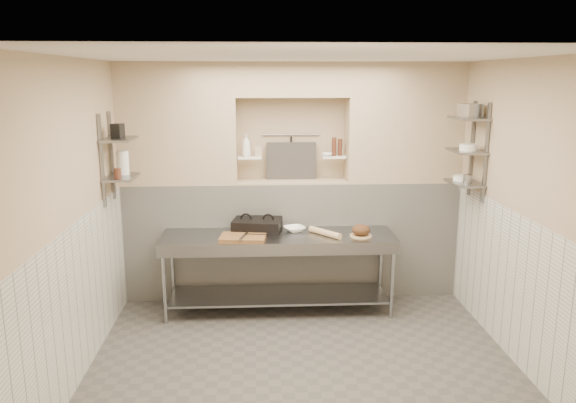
{
  "coord_description": "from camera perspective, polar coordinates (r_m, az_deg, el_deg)",
  "views": [
    {
      "loc": [
        -0.4,
        -4.84,
        2.63
      ],
      "look_at": [
        -0.09,
        0.9,
        1.35
      ],
      "focal_mm": 35.0,
      "sensor_mm": 36.0,
      "label": 1
    }
  ],
  "objects": [
    {
      "name": "wall_back",
      "position": [
        6.97,
        0.27,
        2.37
      ],
      "size": [
        4.0,
        0.1,
        2.8
      ],
      "primitive_type": "cube",
      "color": "tan",
      "rests_on": "ground"
    },
    {
      "name": "cutting_board",
      "position": [
        6.13,
        -4.6,
        -3.68
      ],
      "size": [
        0.53,
        0.39,
        0.04
      ],
      "primitive_type": "cube",
      "rotation": [
        0.0,
        0.0,
        -0.11
      ],
      "color": "brown",
      "rests_on": "prep_table"
    },
    {
      "name": "wainscot_right",
      "position": [
        5.74,
        22.0,
        -8.07
      ],
      "size": [
        0.02,
        3.9,
        1.4
      ],
      "primitive_type": "cube",
      "color": "silver",
      "rests_on": "floor"
    },
    {
      "name": "shelf_rail_right_a",
      "position": [
        6.59,
        18.16,
        5.12
      ],
      "size": [
        0.03,
        0.03,
        1.05
      ],
      "primitive_type": "cube",
      "color": "slate",
      "rests_on": "wall_right"
    },
    {
      "name": "rolling_pin",
      "position": [
        6.27,
        3.77,
        -3.17
      ],
      "size": [
        0.34,
        0.39,
        0.07
      ],
      "primitive_type": "cylinder",
      "rotation": [
        1.57,
        0.0,
        0.69
      ],
      "color": "tan",
      "rests_on": "prep_table"
    },
    {
      "name": "box_left_upper",
      "position": [
        6.06,
        -16.92,
        6.87
      ],
      "size": [
        0.13,
        0.13,
        0.15
      ],
      "primitive_type": "cube",
      "rotation": [
        0.0,
        0.0,
        -0.29
      ],
      "color": "black",
      "rests_on": "wall_shelf_left_upper"
    },
    {
      "name": "condiment_b",
      "position": [
        6.69,
        4.7,
        5.57
      ],
      "size": [
        0.06,
        0.06,
        0.22
      ],
      "primitive_type": "cylinder",
      "color": "#492418",
      "rests_on": "alcove_shelf_right"
    },
    {
      "name": "backwall_pillar_right",
      "position": [
        6.84,
        11.66,
        7.84
      ],
      "size": [
        1.35,
        0.4,
        1.4
      ],
      "primitive_type": "cube",
      "color": "tan",
      "rests_on": "backwall_lower"
    },
    {
      "name": "basket_right",
      "position": [
        6.29,
        18.01,
        8.78
      ],
      "size": [
        0.23,
        0.26,
        0.14
      ],
      "primitive_type": "cube",
      "rotation": [
        0.0,
        0.0,
        0.24
      ],
      "color": "gray",
      "rests_on": "wall_shelf_right_upper"
    },
    {
      "name": "wall_front",
      "position": [
        3.13,
        4.66,
        -10.67
      ],
      "size": [
        4.0,
        0.1,
        2.8
      ],
      "primitive_type": "cube",
      "color": "tan",
      "rests_on": "ground"
    },
    {
      "name": "wainscot_left",
      "position": [
        5.45,
        -20.05,
        -8.99
      ],
      "size": [
        0.02,
        3.9,
        1.4
      ],
      "primitive_type": "cube",
      "color": "silver",
      "rests_on": "floor"
    },
    {
      "name": "panini_press",
      "position": [
        6.41,
        -3.14,
        -2.45
      ],
      "size": [
        0.59,
        0.47,
        0.15
      ],
      "rotation": [
        0.0,
        0.0,
        -0.16
      ],
      "color": "black",
      "rests_on": "prep_table"
    },
    {
      "name": "wall_left",
      "position": [
        5.26,
        -21.25,
        -1.84
      ],
      "size": [
        0.1,
        3.9,
        2.8
      ],
      "primitive_type": "cube",
      "color": "tan",
      "rests_on": "ground"
    },
    {
      "name": "tongs",
      "position": [
        6.05,
        -4.56,
        -3.54
      ],
      "size": [
        0.09,
        0.26,
        0.02
      ],
      "primitive_type": "cylinder",
      "rotation": [
        1.57,
        0.0,
        -0.28
      ],
      "color": "gray",
      "rests_on": "cutting_board"
    },
    {
      "name": "prep_table",
      "position": [
        6.35,
        -0.98,
        -5.7
      ],
      "size": [
        2.6,
        0.7,
        0.9
      ],
      "color": "gray",
      "rests_on": "floor"
    },
    {
      "name": "canister_right",
      "position": [
        6.31,
        17.78,
        2.19
      ],
      "size": [
        0.1,
        0.1,
        0.1
      ],
      "primitive_type": "cylinder",
      "color": "gray",
      "rests_on": "wall_shelf_right_lower"
    },
    {
      "name": "shelf_rail_left_a",
      "position": [
        6.35,
        -17.46,
        4.45
      ],
      "size": [
        0.03,
        0.03,
        0.95
      ],
      "primitive_type": "cube",
      "color": "slate",
      "rests_on": "wall_left"
    },
    {
      "name": "condiment_c",
      "position": [
        6.76,
        5.32,
        5.23
      ],
      "size": [
        0.08,
        0.08,
        0.13
      ],
      "primitive_type": "cylinder",
      "color": "white",
      "rests_on": "alcove_shelf_right"
    },
    {
      "name": "utensil_rail",
      "position": [
        6.81,
        0.31,
        6.81
      ],
      "size": [
        0.7,
        0.02,
        0.02
      ],
      "primitive_type": "cylinder",
      "rotation": [
        0.0,
        1.57,
        0.0
      ],
      "color": "gray",
      "rests_on": "wall_back"
    },
    {
      "name": "alcove_shelf_right",
      "position": [
        6.72,
        4.67,
        4.55
      ],
      "size": [
        0.28,
        0.16,
        0.02
      ],
      "primitive_type": "cube",
      "color": "white",
      "rests_on": "backwall_lower"
    },
    {
      "name": "wall_shelf_right_mid",
      "position": [
        6.36,
        17.66,
        4.9
      ],
      "size": [
        0.3,
        0.5,
        0.02
      ],
      "primitive_type": "cube",
      "color": "slate",
      "rests_on": "wall_right"
    },
    {
      "name": "jar_left",
      "position": [
        6.0,
        -16.93,
        2.75
      ],
      "size": [
        0.07,
        0.07,
        0.11
      ],
      "primitive_type": "cylinder",
      "color": "#492418",
      "rests_on": "wall_shelf_left_lower"
    },
    {
      "name": "backwall_lower",
      "position": [
        6.88,
        0.39,
        -3.74
      ],
      "size": [
        4.0,
        0.4,
        1.4
      ],
      "primitive_type": "cube",
      "color": "silver",
      "rests_on": "floor"
    },
    {
      "name": "knife_blade",
      "position": [
        6.15,
        -3.32,
        -3.35
      ],
      "size": [
        0.24,
        0.07,
        0.01
      ],
      "primitive_type": "cube",
      "rotation": [
        0.0,
        0.0,
        -0.16
      ],
      "color": "gray",
      "rests_on": "cutting_board"
    },
    {
      "name": "shelf_rail_left_b",
      "position": [
        5.97,
        -18.38,
        3.91
      ],
      "size": [
        0.03,
        0.03,
        0.95
      ],
      "primitive_type": "cube",
      "color": "slate",
      "rests_on": "wall_left"
    },
    {
      "name": "backwall_pillar_left",
      "position": [
        6.68,
        -11.12,
        7.76
      ],
      "size": [
        1.35,
        0.4,
        1.4
      ],
      "primitive_type": "cube",
      "color": "tan",
      "rests_on": "backwall_lower"
    },
    {
      "name": "wall_shelf_right_lower",
      "position": [
        6.41,
        17.46,
        1.8
      ],
      "size": [
        0.3,
        0.5,
        0.02
      ],
      "primitive_type": "cube",
      "color": "slate",
      "rests_on": "wall_right"
    },
    {
      "name": "mixing_bowl",
      "position": [
        6.42,
        0.66,
        -2.82
      ],
      "size": [
        0.31,
        0.31,
        0.06
      ],
      "primitive_type": "imported",
      "rotation": [
        0.0,
        0.0,
        0.39
      ],
      "color": "white",
      "rests_on": "prep_table"
    },
    {
      "name": "bread_board",
      "position": [
        6.29,
        7.4,
        -3.47
      ],
      "size": [
        0.24,
        0.24,
        0.01
      ],
      "primitive_type": "cylinder",
      "color": "tan",
      "rests_on": "prep_table"
    },
    {
      "name": "jug_left",
      "position": [
        6.23,
        -16.44,
        3.8
      ],
      "size": [
        0.13,
        0.13,
        0.25
      ],
      "primitive_type": "cylinder",
      "color": "white",
      "rests_on": "wall_shelf_left_lower"
    },
    {
      "name": "wall_shelf_right_upper",
      "position": [
        6.32,
        17.88,
        8.05
      ],
      "size": [
        0.3,
        0.5,
        0.03
      ],
      "primitive_type": "cube",
      "color": "slate",
      "rests_on": "wall_right"
    },
    {
      "name": "bowl_right_mid",
      "position": [
        6.3,
        17.86,
        5.26
      ],
      "size": [
        0.19,
        0.19,
        0.07
      ],
      "primitive_type": "cylinder",
      "color": "white",
      "rests_on": "wall_shelf_right_mid"
    },
    {
      "name": "wall_shelf_left_upper",
      "position": [
        6.1,
        -16.8,
        6.08
      ],
      "size": [
        0.3,
        0.5,
        0.03
      ],
      "primitive_type": "cube",
      "color": "slate",
      "rests_on": "wall_left"
    },
    {
      "name": "wall_shelf_left_lower",
      "position": [
        6.15,
        -16.57,
        2.38
      ],
      "size": [
        0.3,
        0.5,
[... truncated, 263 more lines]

